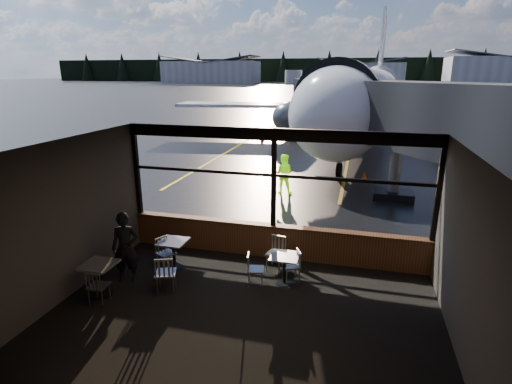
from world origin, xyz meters
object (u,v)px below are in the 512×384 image
at_px(chair_near_e, 291,266).
at_px(cone_wing, 262,138).
at_px(cafe_table_left, 100,279).
at_px(chair_mid_w, 166,254).
at_px(cone_nose, 364,177).
at_px(cafe_table_near, 284,270).
at_px(chair_mid_s, 166,273).
at_px(ground_crew, 283,174).
at_px(chair_near_w, 256,270).
at_px(airliner, 369,59).
at_px(passenger, 125,248).
at_px(chair_near_n, 276,254).
at_px(cafe_table_mid, 174,254).
at_px(jet_bridge, 403,141).
at_px(chair_left_s, 99,286).

bearing_deg(chair_near_e, cone_wing, -10.28).
distance_m(cafe_table_left, chair_mid_w, 1.74).
bearing_deg(cone_nose, cafe_table_near, -100.14).
distance_m(chair_mid_s, ground_crew, 8.46).
bearing_deg(cafe_table_left, chair_near_w, 21.91).
relative_size(airliner, passenger, 21.82).
relative_size(chair_near_n, chair_mid_w, 1.06).
distance_m(cafe_table_mid, ground_crew, 7.41).
relative_size(airliner, chair_near_w, 47.32).
xyz_separation_m(cafe_table_mid, chair_near_e, (3.03, 0.07, 0.03)).
height_order(cafe_table_near, passenger, passenger).
height_order(jet_bridge, cafe_table_left, jet_bridge).
distance_m(chair_near_w, chair_mid_s, 2.06).
relative_size(cone_nose, cone_wing, 0.95).
relative_size(chair_left_s, ground_crew, 0.49).
bearing_deg(chair_near_e, jet_bridge, -49.35).
bearing_deg(chair_near_e, cafe_table_mid, 65.24).
relative_size(chair_near_w, chair_left_s, 0.99).
bearing_deg(ground_crew, chair_mid_s, 80.83).
height_order(cafe_table_mid, chair_mid_s, chair_mid_s).
height_order(chair_near_n, ground_crew, ground_crew).
bearing_deg(cone_wing, cafe_table_near, -74.74).
distance_m(cafe_table_left, chair_mid_s, 1.45).
height_order(chair_near_e, passenger, passenger).
bearing_deg(cafe_table_left, jet_bridge, 50.48).
distance_m(chair_near_n, passenger, 3.64).
relative_size(chair_near_e, chair_left_s, 1.00).
relative_size(airliner, cone_wing, 84.24).
bearing_deg(ground_crew, airliner, -102.96).
relative_size(chair_mid_s, chair_left_s, 1.16).
relative_size(cafe_table_mid, cone_wing, 1.67).
bearing_deg(cone_nose, passenger, -116.46).
xyz_separation_m(chair_near_e, cone_nose, (1.68, 10.04, -0.19)).
relative_size(ground_crew, cone_nose, 3.87).
bearing_deg(cone_wing, chair_mid_s, -82.19).
bearing_deg(cafe_table_near, cone_nose, 79.86).
bearing_deg(passenger, cone_nose, 45.03).
bearing_deg(jet_bridge, passenger, -131.08).
relative_size(airliner, chair_mid_s, 40.59).
relative_size(airliner, chair_near_n, 42.49).
relative_size(passenger, cone_nose, 4.05).
bearing_deg(cone_nose, chair_near_e, -99.50).
height_order(jet_bridge, chair_left_s, jet_bridge).
xyz_separation_m(jet_bridge, chair_mid_s, (-5.56, -7.89, -2.00)).
relative_size(jet_bridge, cafe_table_left, 14.62).
bearing_deg(cafe_table_near, chair_near_n, 119.39).
bearing_deg(cone_wing, airliner, 26.92).
distance_m(cafe_table_left, passenger, 0.89).
xyz_separation_m(airliner, cafe_table_mid, (-4.62, -23.28, -5.38)).
height_order(chair_near_w, cone_nose, chair_near_w).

